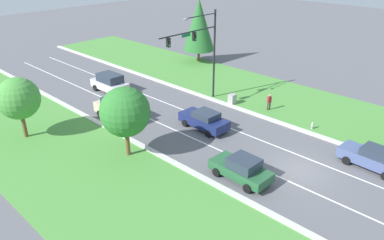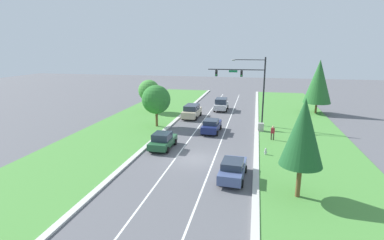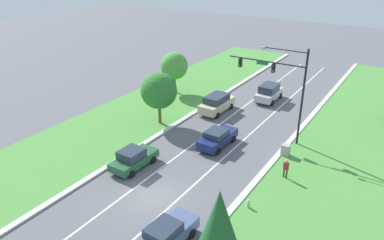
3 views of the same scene
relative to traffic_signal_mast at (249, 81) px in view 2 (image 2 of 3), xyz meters
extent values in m
plane|color=#5B5B60|center=(-4.36, -13.63, -5.90)|extent=(160.00, 160.00, 0.00)
cube|color=beige|center=(1.29, -13.63, -5.82)|extent=(0.50, 90.00, 0.15)
cube|color=beige|center=(-10.01, -13.63, -5.82)|extent=(0.50, 90.00, 0.15)
cube|color=#4C8E3D|center=(6.54, -13.63, -5.86)|extent=(10.00, 90.00, 0.08)
cube|color=#4C8E3D|center=(-15.26, -13.63, -5.86)|extent=(10.00, 90.00, 0.08)
cube|color=white|center=(-6.16, -13.63, -5.89)|extent=(0.14, 81.00, 0.01)
cube|color=white|center=(-2.56, -13.63, -5.89)|extent=(0.14, 81.00, 0.01)
cylinder|color=black|center=(1.95, 0.01, -1.40)|extent=(0.20, 0.20, 8.99)
cylinder|color=black|center=(-1.68, 0.01, 1.47)|extent=(7.27, 0.12, 0.12)
cube|color=#147042|center=(-2.05, 0.01, 1.25)|extent=(1.10, 0.04, 0.28)
cylinder|color=black|center=(-0.05, 0.01, 2.73)|extent=(4.00, 0.09, 0.09)
ellipsoid|color=gray|center=(-2.05, 0.01, 2.68)|extent=(0.56, 0.28, 0.20)
cube|color=black|center=(-0.95, 0.01, 0.97)|extent=(0.28, 0.32, 0.80)
sphere|color=#2D2D2D|center=(-0.95, -0.16, 1.20)|extent=(0.16, 0.16, 0.16)
sphere|color=#2D2D2D|center=(-0.95, -0.16, 0.97)|extent=(0.16, 0.16, 0.16)
sphere|color=#23D647|center=(-0.95, -0.16, 0.74)|extent=(0.16, 0.16, 0.16)
cube|color=black|center=(-4.23, 0.01, 0.97)|extent=(0.28, 0.32, 0.80)
sphere|color=#2D2D2D|center=(-4.23, -0.16, 1.20)|extent=(0.16, 0.16, 0.16)
sphere|color=#2D2D2D|center=(-4.23, -0.16, 0.97)|extent=(0.16, 0.16, 0.16)
sphere|color=#23D647|center=(-4.23, -0.16, 0.74)|extent=(0.16, 0.16, 0.16)
cube|color=#235633|center=(-8.18, -11.18, -5.25)|extent=(1.97, 4.36, 0.67)
cube|color=#283342|center=(-8.18, -11.44, -4.56)|extent=(1.73, 1.98, 0.71)
cylinder|color=black|center=(-7.23, -9.86, -5.59)|extent=(0.25, 0.63, 0.62)
cylinder|color=black|center=(-9.06, -9.82, -5.59)|extent=(0.25, 0.63, 0.62)
cylinder|color=black|center=(-7.29, -12.54, -5.59)|extent=(0.25, 0.63, 0.62)
cylinder|color=black|center=(-9.13, -12.50, -5.59)|extent=(0.25, 0.63, 0.62)
cube|color=silver|center=(-4.53, 9.22, -5.15)|extent=(2.01, 4.55, 0.84)
cube|color=#283342|center=(-4.53, 9.10, -4.31)|extent=(1.79, 2.73, 0.83)
cylinder|color=black|center=(-3.58, 10.63, -5.57)|extent=(0.25, 0.66, 0.66)
cylinder|color=black|center=(-5.51, 10.61, -5.57)|extent=(0.25, 0.66, 0.66)
cylinder|color=black|center=(-3.55, 7.82, -5.57)|extent=(0.25, 0.66, 0.66)
cylinder|color=black|center=(-5.48, 7.80, -5.57)|extent=(0.25, 0.66, 0.66)
cube|color=#475684|center=(-0.53, -17.11, -5.20)|extent=(2.03, 4.62, 0.77)
cube|color=#283342|center=(-0.55, -17.38, -4.55)|extent=(1.71, 2.12, 0.53)
cylinder|color=black|center=(0.42, -15.76, -5.59)|extent=(0.27, 0.63, 0.62)
cylinder|color=black|center=(-1.32, -15.66, -5.59)|extent=(0.27, 0.63, 0.62)
cylinder|color=black|center=(0.26, -18.56, -5.59)|extent=(0.27, 0.63, 0.62)
cylinder|color=black|center=(-1.48, -18.47, -5.59)|extent=(0.27, 0.63, 0.62)
cube|color=beige|center=(-8.13, 2.86, -5.12)|extent=(2.14, 4.99, 0.93)
cube|color=#283342|center=(-8.14, 2.74, -4.29)|extent=(1.89, 3.01, 0.72)
cylinder|color=black|center=(-7.11, 4.37, -5.59)|extent=(0.26, 0.63, 0.62)
cylinder|color=black|center=(-9.08, 4.42, -5.59)|extent=(0.26, 0.63, 0.62)
cylinder|color=black|center=(-7.19, 1.30, -5.59)|extent=(0.26, 0.63, 0.62)
cylinder|color=black|center=(-9.16, 1.35, -5.59)|extent=(0.26, 0.63, 0.62)
cube|color=navy|center=(-4.15, -4.16, -5.19)|extent=(1.98, 4.61, 0.79)
cube|color=#283342|center=(-4.16, -4.44, -4.53)|extent=(1.71, 2.10, 0.53)
cylinder|color=black|center=(-3.21, -2.78, -5.59)|extent=(0.26, 0.62, 0.61)
cylinder|color=black|center=(-5.00, -2.72, -5.59)|extent=(0.26, 0.62, 0.61)
cylinder|color=black|center=(-3.30, -5.60, -5.59)|extent=(0.26, 0.62, 0.61)
cylinder|color=black|center=(-5.09, -5.55, -5.59)|extent=(0.26, 0.62, 0.61)
cube|color=#9E9E99|center=(1.79, -2.64, -5.36)|extent=(0.70, 0.60, 1.07)
cylinder|color=#42382D|center=(2.90, -6.10, -5.48)|extent=(0.14, 0.14, 0.84)
cylinder|color=#42382D|center=(3.15, -6.18, -5.48)|extent=(0.14, 0.14, 0.84)
cube|color=maroon|center=(3.02, -6.14, -4.76)|extent=(0.43, 0.33, 0.60)
sphere|color=tan|center=(3.02, -6.14, -4.32)|extent=(0.22, 0.22, 0.22)
cylinder|color=#B7B7BC|center=(2.16, -11.15, -5.62)|extent=(0.20, 0.20, 0.55)
sphere|color=#B7B7BC|center=(2.16, -11.15, -5.29)|extent=(0.18, 0.18, 0.18)
cylinder|color=#B7B7BC|center=(2.04, -11.15, -5.60)|extent=(0.10, 0.09, 0.09)
cylinder|color=#B7B7BC|center=(2.28, -11.15, -5.60)|extent=(0.10, 0.09, 0.09)
cylinder|color=brown|center=(4.13, -19.29, -4.69)|extent=(0.32, 0.32, 2.42)
cone|color=#1E5628|center=(4.13, -19.29, -1.18)|extent=(2.88, 2.88, 4.61)
cylinder|color=brown|center=(-11.56, -3.14, -4.78)|extent=(0.32, 0.32, 2.24)
sphere|color=#2D752D|center=(-11.56, -3.14, -2.27)|extent=(3.71, 3.71, 3.71)
cylinder|color=brown|center=(10.36, 9.87, -5.04)|extent=(0.32, 0.32, 1.71)
cone|color=#28662D|center=(10.36, 9.87, -0.85)|extent=(4.17, 4.17, 6.67)
cylinder|color=brown|center=(-15.63, 5.38, -4.79)|extent=(0.32, 0.32, 2.22)
sphere|color=#47933D|center=(-15.63, 5.38, -2.40)|extent=(3.39, 3.39, 3.39)
camera|label=1|loc=(-26.03, -23.68, 8.73)|focal=35.00mm
camera|label=2|loc=(0.92, -39.38, 4.28)|focal=28.00mm
camera|label=3|loc=(10.31, -31.24, 10.54)|focal=35.00mm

